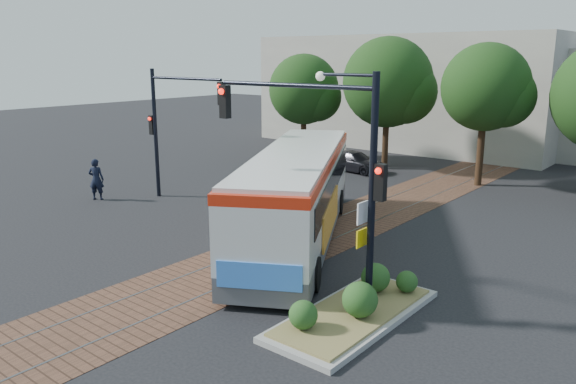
# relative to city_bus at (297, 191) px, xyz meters

# --- Properties ---
(ground) EXTENTS (120.00, 120.00, 0.00)m
(ground) POSITION_rel_city_bus_xyz_m (0.23, -3.00, -1.84)
(ground) COLOR black
(ground) RESTS_ON ground
(trackbed) EXTENTS (3.60, 40.00, 0.02)m
(trackbed) POSITION_rel_city_bus_xyz_m (0.23, 1.00, -1.83)
(trackbed) COLOR brown
(trackbed) RESTS_ON ground
(tree_row) EXTENTS (26.40, 5.60, 7.67)m
(tree_row) POSITION_rel_city_bus_xyz_m (1.44, 13.41, 3.01)
(tree_row) COLOR #382314
(tree_row) RESTS_ON ground
(warehouses) EXTENTS (40.00, 13.00, 8.00)m
(warehouses) POSITION_rel_city_bus_xyz_m (-0.30, 25.74, 1.98)
(warehouses) COLOR #ADA899
(warehouses) RESTS_ON ground
(city_bus) EXTENTS (8.31, 11.98, 3.29)m
(city_bus) POSITION_rel_city_bus_xyz_m (0.00, 0.00, 0.00)
(city_bus) COLOR #4C4C4E
(city_bus) RESTS_ON ground
(traffic_island) EXTENTS (2.20, 5.20, 1.13)m
(traffic_island) POSITION_rel_city_bus_xyz_m (5.05, -3.90, -1.51)
(traffic_island) COLOR gray
(traffic_island) RESTS_ON ground
(signal_pole_main) EXTENTS (5.49, 0.46, 6.00)m
(signal_pole_main) POSITION_rel_city_bus_xyz_m (4.09, -3.81, 2.32)
(signal_pole_main) COLOR black
(signal_pole_main) RESTS_ON ground
(signal_pole_left) EXTENTS (4.99, 0.34, 6.00)m
(signal_pole_left) POSITION_rel_city_bus_xyz_m (-8.14, 0.99, 2.03)
(signal_pole_left) COLOR black
(signal_pole_left) RESTS_ON ground
(officer) EXTENTS (0.85, 0.79, 1.94)m
(officer) POSITION_rel_city_bus_xyz_m (-10.92, -1.27, -0.87)
(officer) COLOR black
(officer) RESTS_ON ground
(parked_car) EXTENTS (4.12, 2.00, 1.16)m
(parked_car) POSITION_rel_city_bus_xyz_m (-5.24, 12.00, -1.26)
(parked_car) COLOR black
(parked_car) RESTS_ON ground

